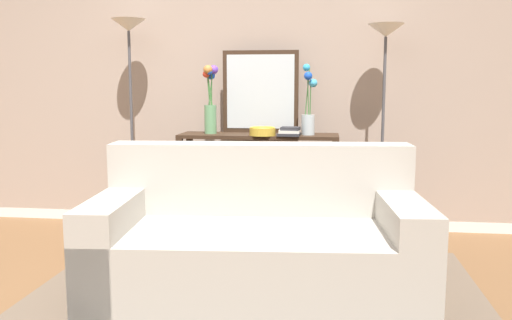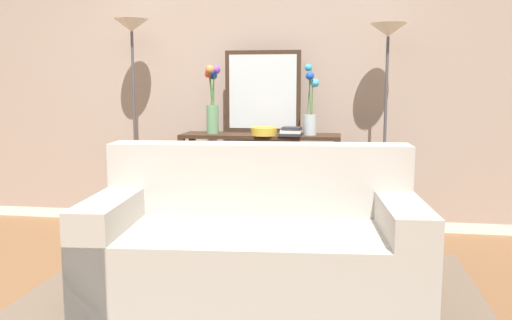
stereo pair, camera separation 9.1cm
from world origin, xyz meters
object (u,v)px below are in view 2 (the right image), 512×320
(couch, at_px, (255,242))
(floor_lamp_right, at_px, (387,72))
(vase_tall_flowers, at_px, (212,101))
(floor_lamp_left, at_px, (133,66))
(book_stack, at_px, (291,132))
(book_row_under_console, at_px, (223,228))
(vase_short_flowers, at_px, (310,110))
(console_table, at_px, (261,167))
(fruit_bowl, at_px, (264,131))
(wall_mirror, at_px, (263,92))

(couch, relative_size, floor_lamp_right, 1.17)
(floor_lamp_right, relative_size, vase_tall_flowers, 3.10)
(floor_lamp_left, relative_size, book_stack, 9.99)
(couch, xyz_separation_m, book_stack, (0.11, 1.07, 0.58))
(couch, xyz_separation_m, book_row_under_console, (-0.47, 1.19, -0.25))
(vase_tall_flowers, bearing_deg, floor_lamp_right, 1.22)
(floor_lamp_left, bearing_deg, couch, -44.55)
(couch, relative_size, floor_lamp_left, 1.13)
(floor_lamp_left, xyz_separation_m, floor_lamp_right, (2.08, 0.00, -0.05))
(vase_tall_flowers, relative_size, vase_short_flowers, 0.99)
(console_table, xyz_separation_m, book_row_under_console, (-0.32, 0.00, -0.53))
(vase_tall_flowers, distance_m, fruit_bowl, 0.51)
(vase_tall_flowers, bearing_deg, book_row_under_console, 2.51)
(floor_lamp_right, xyz_separation_m, vase_tall_flowers, (-1.39, -0.03, -0.23))
(couch, xyz_separation_m, fruit_bowl, (-0.10, 1.07, 0.59))
(floor_lamp_left, distance_m, wall_mirror, 1.11)
(floor_lamp_left, relative_size, fruit_bowl, 8.64)
(floor_lamp_right, distance_m, wall_mirror, 1.02)
(floor_lamp_right, height_order, vase_short_flowers, floor_lamp_right)
(floor_lamp_right, distance_m, book_stack, 0.88)
(floor_lamp_left, bearing_deg, wall_mirror, 6.78)
(floor_lamp_left, distance_m, floor_lamp_right, 2.08)
(floor_lamp_right, xyz_separation_m, wall_mirror, (-1.00, 0.13, -0.16))
(floor_lamp_right, bearing_deg, console_table, -178.49)
(wall_mirror, bearing_deg, fruit_bowl, -79.59)
(console_table, distance_m, floor_lamp_right, 1.26)
(book_row_under_console, bearing_deg, floor_lamp_left, 178.04)
(wall_mirror, distance_m, fruit_bowl, 0.41)
(floor_lamp_left, distance_m, vase_short_flowers, 1.53)
(book_stack, bearing_deg, book_row_under_console, 168.51)
(vase_tall_flowers, relative_size, book_row_under_console, 1.29)
(vase_short_flowers, bearing_deg, floor_lamp_right, 4.49)
(floor_lamp_right, xyz_separation_m, book_stack, (-0.73, -0.14, -0.47))
(floor_lamp_right, xyz_separation_m, book_row_under_console, (-1.31, -0.03, -1.30))
(floor_lamp_right, distance_m, vase_short_flowers, 0.66)
(wall_mirror, xyz_separation_m, vase_tall_flowers, (-0.39, -0.16, -0.07))
(book_stack, bearing_deg, floor_lamp_right, 11.10)
(console_table, relative_size, book_row_under_console, 3.00)
(couch, relative_size, book_row_under_console, 4.70)
(floor_lamp_right, bearing_deg, vase_short_flowers, -175.51)
(fruit_bowl, bearing_deg, vase_short_flowers, 15.07)
(book_stack, xyz_separation_m, book_row_under_console, (-0.58, 0.12, -0.84))
(couch, bearing_deg, book_stack, 83.86)
(fruit_bowl, bearing_deg, wall_mirror, 100.41)
(floor_lamp_right, xyz_separation_m, vase_short_flowers, (-0.59, -0.05, -0.30))
(wall_mirror, bearing_deg, book_row_under_console, -153.93)
(console_table, relative_size, wall_mirror, 1.90)
(wall_mirror, xyz_separation_m, book_row_under_console, (-0.32, -0.15, -1.14))
(floor_lamp_right, bearing_deg, vase_tall_flowers, -178.78)
(couch, height_order, vase_short_flowers, vase_short_flowers)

